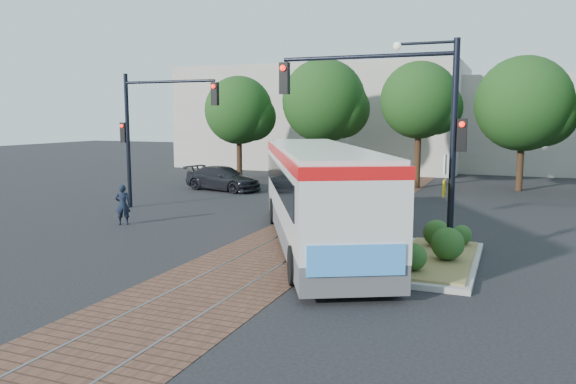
# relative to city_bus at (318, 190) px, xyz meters

# --- Properties ---
(ground) EXTENTS (120.00, 120.00, 0.00)m
(ground) POSITION_rel_city_bus_xyz_m (-0.88, -0.08, -1.78)
(ground) COLOR black
(ground) RESTS_ON ground
(trackbed) EXTENTS (3.60, 40.00, 0.02)m
(trackbed) POSITION_rel_city_bus_xyz_m (-0.88, 3.92, -1.77)
(trackbed) COLOR brown
(trackbed) RESTS_ON ground
(tree_row) EXTENTS (26.40, 5.60, 7.67)m
(tree_row) POSITION_rel_city_bus_xyz_m (0.33, 16.34, 3.07)
(tree_row) COLOR #382314
(tree_row) RESTS_ON ground
(warehouses) EXTENTS (40.00, 13.00, 8.00)m
(warehouses) POSITION_rel_city_bus_xyz_m (-1.41, 28.67, 2.04)
(warehouses) COLOR #ADA899
(warehouses) RESTS_ON ground
(city_bus) EXTENTS (7.65, 11.72, 3.18)m
(city_bus) POSITION_rel_city_bus_xyz_m (0.00, 0.00, 0.00)
(city_bus) COLOR #4C4C4F
(city_bus) RESTS_ON ground
(traffic_island) EXTENTS (2.20, 5.20, 1.13)m
(traffic_island) POSITION_rel_city_bus_xyz_m (3.94, -0.98, -1.45)
(traffic_island) COLOR gray
(traffic_island) RESTS_ON ground
(signal_pole_main) EXTENTS (5.49, 0.46, 6.00)m
(signal_pole_main) POSITION_rel_city_bus_xyz_m (2.98, -0.89, 2.38)
(signal_pole_main) COLOR black
(signal_pole_main) RESTS_ON ground
(signal_pole_left) EXTENTS (4.99, 0.34, 6.00)m
(signal_pole_left) POSITION_rel_city_bus_xyz_m (-9.25, 3.92, 2.09)
(signal_pole_left) COLOR black
(signal_pole_left) RESTS_ON ground
(officer) EXTENTS (0.68, 0.60, 1.55)m
(officer) POSITION_rel_city_bus_xyz_m (-8.01, 0.42, -1.00)
(officer) COLOR black
(officer) RESTS_ON ground
(parked_car) EXTENTS (4.90, 2.80, 1.34)m
(parked_car) POSITION_rel_city_bus_xyz_m (-9.30, 10.76, -1.11)
(parked_car) COLOR black
(parked_car) RESTS_ON ground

